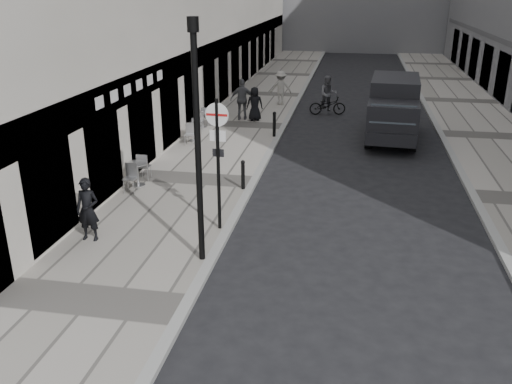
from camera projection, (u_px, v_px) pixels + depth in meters
The scene contains 15 objects.
sidewalk at pixel (241, 125), 25.33m from camera, with size 4.00×60.00×0.12m, color #9E988F.
far_sidewalk at pixel (489, 137), 23.49m from camera, with size 4.00×60.00×0.12m, color #9E988F.
walking_man at pixel (88, 210), 13.63m from camera, with size 0.60×0.40×1.65m, color black.
sign_post at pixel (218, 148), 13.76m from camera, with size 0.60×0.10×3.50m.
lamppost at pixel (197, 134), 11.85m from camera, with size 0.25×0.25×5.53m.
bollard_near at pixel (243, 176), 17.20m from camera, with size 0.12×0.12×0.89m, color black.
bollard_far at pixel (274, 125), 23.13m from camera, with size 0.13×0.13×1.00m, color black.
panel_van at pixel (394, 106), 23.01m from camera, with size 2.33×5.46×2.51m.
cyclist at pixel (328, 100), 27.42m from camera, with size 1.92×0.98×1.97m.
pedestrian_a at pixel (242, 99), 25.86m from camera, with size 1.14×0.48×1.95m, color #535458.
pedestrian_b at pixel (281, 88), 29.16m from camera, with size 1.16×0.67×1.80m, color #9F9B93.
pedestrian_c at pixel (255, 104), 25.75m from camera, with size 0.78×0.51×1.60m, color black.
cafe_table_near at pixel (193, 131), 22.45m from camera, with size 0.67×1.52×0.87m.
cafe_table_mid at pixel (137, 172), 17.46m from camera, with size 0.71×1.59×0.91m.
cafe_table_far at pixel (202, 118), 24.61m from camera, with size 0.64×1.44×0.82m.
Camera 1 is at (3.13, -6.23, 6.26)m, focal length 38.00 mm.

